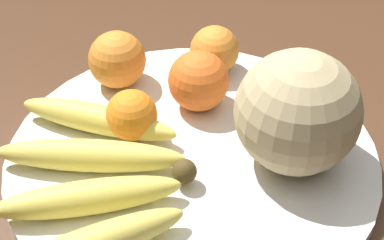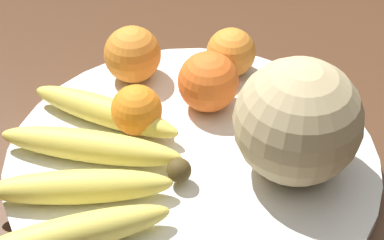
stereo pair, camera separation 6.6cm
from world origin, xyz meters
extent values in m
cube|color=#4C301E|center=(0.00, 0.00, 0.76)|extent=(1.26, 0.97, 0.04)
cylinder|color=white|center=(-0.07, -0.02, 0.79)|extent=(0.41, 0.41, 0.02)
torus|color=navy|center=(-0.07, -0.02, 0.79)|extent=(0.41, 0.41, 0.01)
sphere|color=tan|center=(0.03, -0.06, 0.86)|extent=(0.13, 0.13, 0.13)
sphere|color=#473819|center=(-0.09, -0.06, 0.81)|extent=(0.03, 0.03, 0.03)
ellipsoid|color=#E5D156|center=(-0.16, 0.04, 0.81)|extent=(0.17, 0.13, 0.03)
ellipsoid|color=#E5D156|center=(-0.18, -0.01, 0.81)|extent=(0.20, 0.10, 0.03)
ellipsoid|color=#E5D156|center=(-0.19, -0.07, 0.81)|extent=(0.19, 0.05, 0.03)
sphere|color=orange|center=(-0.12, 0.13, 0.83)|extent=(0.07, 0.07, 0.07)
sphere|color=orange|center=(-0.04, 0.06, 0.83)|extent=(0.07, 0.07, 0.07)
sphere|color=orange|center=(0.00, 0.12, 0.82)|extent=(0.06, 0.06, 0.06)
sphere|color=orange|center=(-0.12, 0.03, 0.82)|extent=(0.06, 0.06, 0.06)
camera|label=1|loc=(-0.21, -0.50, 1.28)|focal=60.00mm
camera|label=2|loc=(-0.15, -0.52, 1.28)|focal=60.00mm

